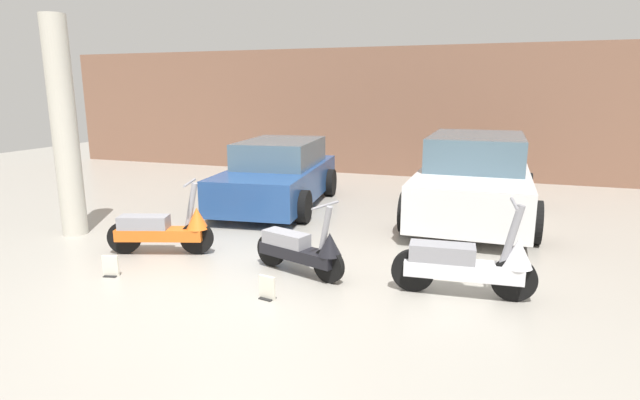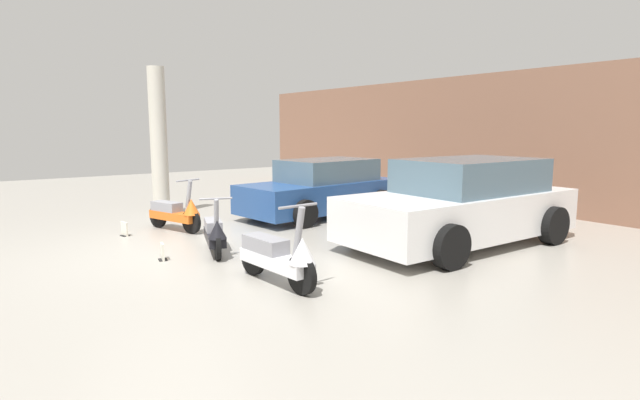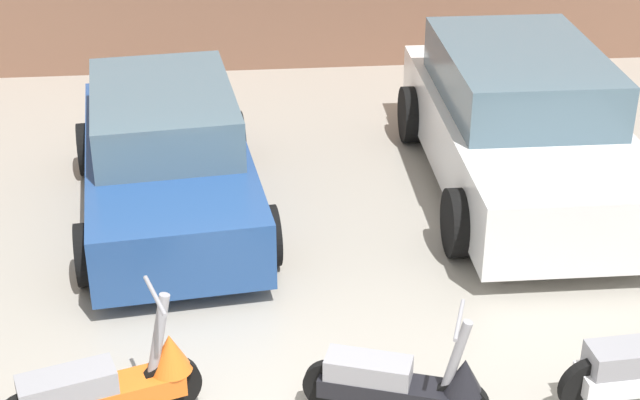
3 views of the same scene
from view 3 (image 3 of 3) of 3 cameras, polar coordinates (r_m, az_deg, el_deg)
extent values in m
cylinder|color=black|center=(7.29, -8.69, -10.58)|extent=(0.46, 0.22, 0.45)
cube|color=orange|center=(7.19, -12.66, -11.08)|extent=(1.21, 0.63, 0.16)
cube|color=gray|center=(7.07, -14.51, -10.36)|extent=(0.71, 0.46, 0.18)
cylinder|color=gray|center=(7.02, -9.37, -7.73)|extent=(0.22, 0.14, 0.64)
cylinder|color=gray|center=(6.84, -9.57, -5.52)|extent=(0.19, 0.51, 0.03)
cone|color=orange|center=(7.13, -8.71, -8.75)|extent=(0.38, 0.38, 0.30)
cylinder|color=black|center=(7.23, 0.67, -10.77)|extent=(0.42, 0.20, 0.42)
cube|color=black|center=(7.13, 4.38, -10.95)|extent=(1.12, 0.60, 0.15)
cube|color=gray|center=(7.06, 2.83, -9.75)|extent=(0.66, 0.43, 0.16)
cylinder|color=gray|center=(6.88, 7.94, -8.96)|extent=(0.21, 0.13, 0.59)
cylinder|color=gray|center=(6.71, 8.11, -6.92)|extent=(0.18, 0.47, 0.03)
cone|color=black|center=(6.97, 8.40, -10.08)|extent=(0.36, 0.36, 0.27)
cylinder|color=black|center=(7.43, 15.50, -10.47)|extent=(0.49, 0.12, 0.48)
cube|color=gray|center=(7.42, 17.92, -8.65)|extent=(0.72, 0.33, 0.19)
cube|color=navy|center=(9.82, -8.82, 1.61)|extent=(1.96, 3.87, 0.62)
cube|color=slate|center=(9.80, -9.14, 5.08)|extent=(1.59, 2.22, 0.49)
cylinder|color=black|center=(8.94, -3.08, -2.11)|extent=(0.26, 0.59, 0.57)
cylinder|color=black|center=(8.88, -13.39, -3.10)|extent=(0.26, 0.59, 0.57)
cylinder|color=black|center=(11.00, -4.99, 3.69)|extent=(0.26, 0.59, 0.57)
cylinder|color=black|center=(10.95, -13.38, 2.91)|extent=(0.26, 0.59, 0.57)
cube|color=white|center=(10.44, 11.60, 3.39)|extent=(1.83, 4.29, 0.71)
cube|color=slate|center=(10.44, 11.55, 7.15)|extent=(1.59, 2.41, 0.56)
cylinder|color=black|center=(9.16, 8.08, -1.31)|extent=(0.23, 0.65, 0.65)
cylinder|color=black|center=(11.95, 14.12, 5.14)|extent=(0.23, 0.65, 0.65)
cylinder|color=black|center=(11.50, 5.33, 4.99)|extent=(0.23, 0.65, 0.65)
camera|label=1|loc=(4.03, 65.43, -29.75)|focal=28.00mm
camera|label=2|loc=(9.03, 63.72, -6.23)|focal=28.00mm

